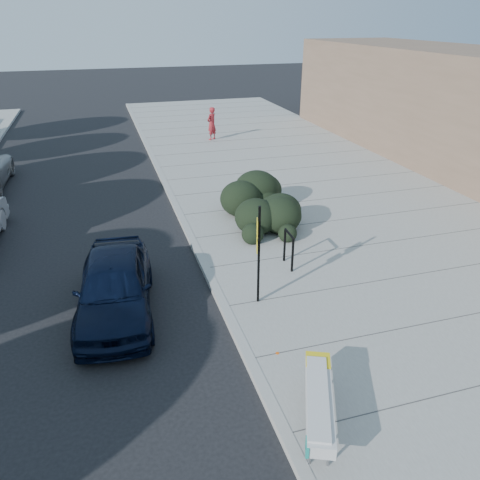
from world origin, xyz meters
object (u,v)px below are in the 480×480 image
at_px(bench, 319,400).
at_px(sedan_navy, 115,286).
at_px(bike_rack, 289,246).
at_px(pedestrian, 212,124).
at_px(sign_post, 258,249).

xyz_separation_m(bench, sedan_navy, (-3.10, 4.66, 0.06)).
distance_m(bench, bike_rack, 5.63).
bearing_deg(bench, sedan_navy, 147.11).
bearing_deg(pedestrian, sign_post, 40.97).
distance_m(sign_post, pedestrian, 16.75).
xyz_separation_m(bench, bike_rack, (1.63, 5.38, 0.09)).
xyz_separation_m(sign_post, sedan_navy, (-3.33, 0.74, -0.85)).
bearing_deg(sign_post, sedan_navy, -175.56).
bearing_deg(sign_post, bench, -76.45).
xyz_separation_m(sedan_navy, pedestrian, (6.18, 15.76, 0.31)).
distance_m(bench, sedan_navy, 5.60).
distance_m(bike_rack, sign_post, 2.18).
bearing_deg(sign_post, bike_rack, 63.15).
relative_size(sign_post, sedan_navy, 0.58).
height_order(bike_rack, sign_post, sign_post).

